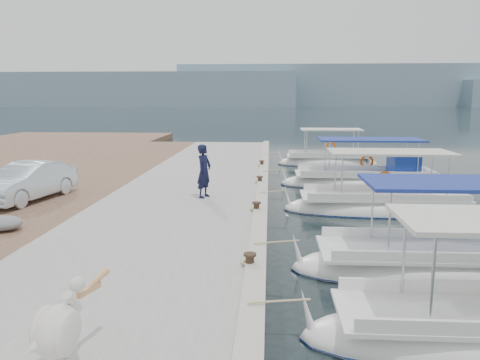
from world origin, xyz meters
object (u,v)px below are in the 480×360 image
at_px(fishing_caique_d, 367,182).
at_px(pelican, 60,328).
at_px(fishing_caique_e, 328,163).
at_px(fishing_caique_b, 450,269).
at_px(parked_car, 27,182).
at_px(fishing_caique_c, 382,208).
at_px(fisherman, 204,171).

height_order(fishing_caique_d, pelican, fishing_caique_d).
xyz_separation_m(fishing_caique_e, pelican, (-6.37, -23.35, 0.99)).
xyz_separation_m(fishing_caique_b, fishing_caique_d, (0.30, 11.25, 0.06)).
height_order(fishing_caique_d, parked_car, fishing_caique_d).
bearing_deg(fishing_caique_c, fishing_caique_d, 84.80).
distance_m(fishing_caique_d, fisherman, 8.91).
xyz_separation_m(fishing_caique_d, parked_car, (-13.20, -6.26, 0.99)).
relative_size(fishing_caique_d, pelican, 5.18).
distance_m(fishing_caique_b, fishing_caique_c, 6.15).
height_order(fishing_caique_e, pelican, fishing_caique_e).
xyz_separation_m(fishing_caique_c, fishing_caique_e, (-0.54, 11.97, 0.00)).
distance_m(fishing_caique_e, pelican, 24.22).
bearing_deg(fishing_caique_b, parked_car, 158.85).
bearing_deg(parked_car, pelican, -49.52).
bearing_deg(fisherman, fishing_caique_c, -65.91).
xyz_separation_m(fishing_caique_b, fishing_caique_c, (-0.17, 6.14, 0.00)).
bearing_deg(pelican, parked_car, 119.66).
bearing_deg(pelican, fishing_caique_b, 36.50).
distance_m(pelican, parked_car, 11.77).
bearing_deg(fishing_caique_e, fisherman, -116.05).
distance_m(fisherman, parked_car, 6.29).
bearing_deg(pelican, fishing_caique_d, 65.89).
relative_size(pelican, parked_car, 0.37).
bearing_deg(fishing_caique_c, fishing_caique_e, 92.58).
height_order(fishing_caique_c, pelican, fishing_caique_c).
relative_size(fishing_caique_d, fishing_caique_e, 1.29).
height_order(fishing_caique_b, fishing_caique_d, same).
relative_size(pelican, fisherman, 0.78).
xyz_separation_m(fishing_caique_b, parked_car, (-12.90, 4.99, 1.05)).
height_order(fishing_caique_c, parked_car, fishing_caique_c).
relative_size(fishing_caique_c, fishing_caique_d, 0.91).
xyz_separation_m(fishing_caique_b, pelican, (-7.08, -5.24, 0.99)).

